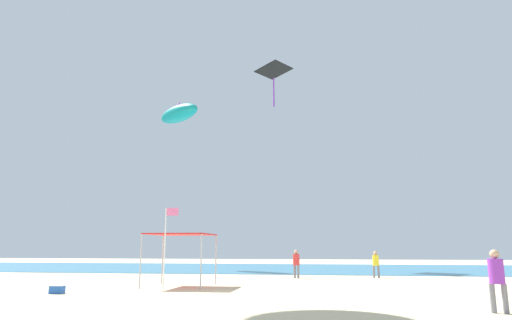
% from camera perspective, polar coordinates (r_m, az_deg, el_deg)
% --- Properties ---
extents(ground, '(110.00, 110.00, 0.10)m').
position_cam_1_polar(ground, '(18.41, -4.10, -17.41)').
color(ground, beige).
extents(ocean_strip, '(110.00, 20.04, 0.03)m').
position_cam_1_polar(ocean_strip, '(42.38, 3.22, -13.82)').
color(ocean_strip, teal).
rests_on(ocean_strip, ground).
extents(canopy_tent, '(3.07, 3.06, 2.62)m').
position_cam_1_polar(canopy_tent, '(23.29, -9.69, -9.74)').
color(canopy_tent, '#B2B2B7').
rests_on(canopy_tent, ground).
extents(person_near_tent, '(0.45, 0.40, 1.68)m').
position_cam_1_polar(person_near_tent, '(30.21, 15.27, -12.66)').
color(person_near_tent, slate).
rests_on(person_near_tent, ground).
extents(person_leftmost, '(0.50, 0.44, 1.87)m').
position_cam_1_polar(person_leftmost, '(15.58, 28.74, -12.99)').
color(person_leftmost, slate).
rests_on(person_leftmost, ground).
extents(person_central, '(0.42, 0.42, 1.77)m').
position_cam_1_polar(person_central, '(28.95, 5.25, -12.97)').
color(person_central, slate).
rests_on(person_central, ground).
extents(banner_flag, '(0.61, 0.06, 3.68)m').
position_cam_1_polar(banner_flag, '(20.34, -11.54, -10.23)').
color(banner_flag, silver).
rests_on(banner_flag, ground).
extents(cooler_box, '(0.57, 0.37, 0.35)m').
position_cam_1_polar(cooler_box, '(21.24, -24.39, -15.04)').
color(cooler_box, blue).
rests_on(cooler_box, ground).
extents(kite_diamond_black, '(4.23, 4.23, 4.40)m').
position_cam_1_polar(kite_diamond_black, '(48.36, 2.31, 11.33)').
color(kite_diamond_black, black).
extents(kite_inflatable_teal, '(5.90, 5.03, 2.24)m').
position_cam_1_polar(kite_inflatable_teal, '(46.43, -9.98, 5.95)').
color(kite_inflatable_teal, teal).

